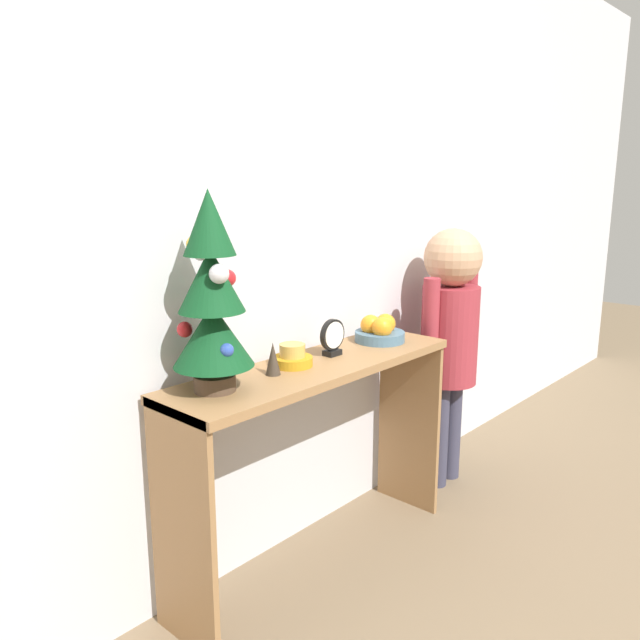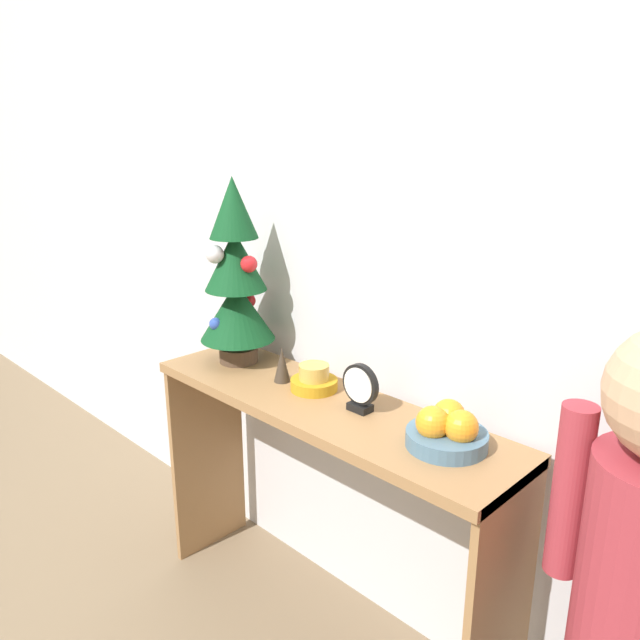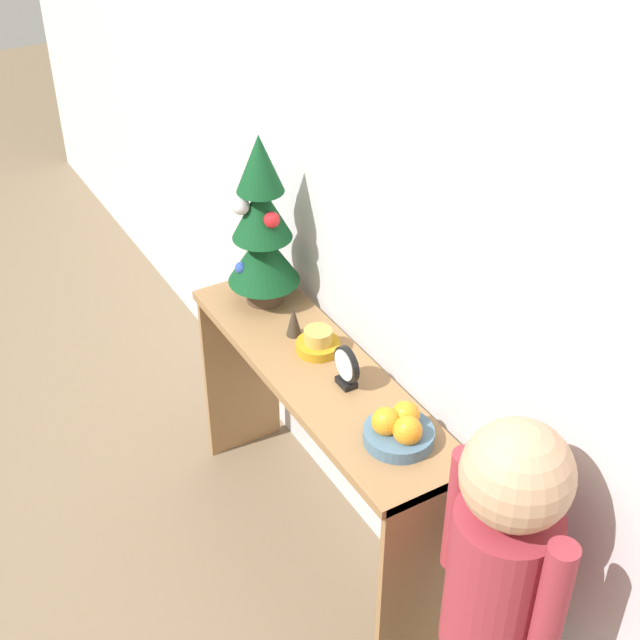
% 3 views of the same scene
% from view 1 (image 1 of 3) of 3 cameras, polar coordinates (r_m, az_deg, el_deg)
% --- Properties ---
extents(ground_plane, '(12.00, 12.00, 0.00)m').
position_cam_1_polar(ground_plane, '(2.37, 2.80, -22.46)').
color(ground_plane, '#7A664C').
extents(back_wall, '(7.00, 0.05, 2.50)m').
position_cam_1_polar(back_wall, '(2.20, -4.34, 9.61)').
color(back_wall, silver).
rests_on(back_wall, ground_plane).
extents(console_table, '(1.17, 0.32, 0.75)m').
position_cam_1_polar(console_table, '(2.19, -0.31, -8.35)').
color(console_table, olive).
rests_on(console_table, ground_plane).
extents(mini_tree, '(0.24, 0.24, 0.59)m').
position_cam_1_polar(mini_tree, '(1.82, -9.88, 1.96)').
color(mini_tree, '#4C3828').
rests_on(mini_tree, console_table).
extents(fruit_bowl, '(0.19, 0.19, 0.10)m').
position_cam_1_polar(fruit_bowl, '(2.43, 5.47, -0.99)').
color(fruit_bowl, '#476B84').
rests_on(fruit_bowl, console_table).
extents(singing_bowl, '(0.14, 0.14, 0.08)m').
position_cam_1_polar(singing_bowl, '(2.10, -2.54, -3.43)').
color(singing_bowl, '#B78419').
rests_on(singing_bowl, console_table).
extents(desk_clock, '(0.11, 0.04, 0.13)m').
position_cam_1_polar(desk_clock, '(2.22, 1.16, -1.63)').
color(desk_clock, black).
rests_on(desk_clock, console_table).
extents(figurine, '(0.05, 0.05, 0.11)m').
position_cam_1_polar(figurine, '(2.01, -4.32, -3.55)').
color(figurine, '#382D23').
rests_on(figurine, console_table).
extents(child_figure, '(0.39, 0.25, 1.17)m').
position_cam_1_polar(child_figure, '(2.81, 11.79, -0.47)').
color(child_figure, '#38384C').
rests_on(child_figure, ground_plane).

